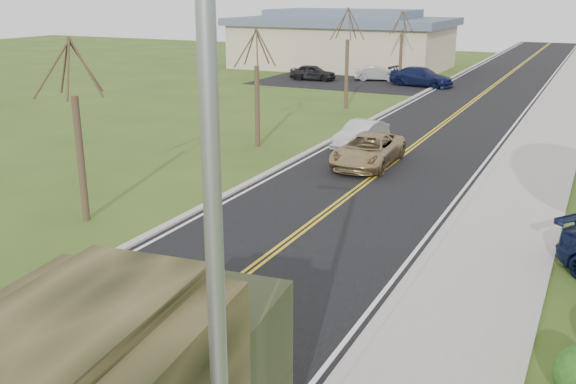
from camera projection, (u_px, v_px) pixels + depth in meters
The scene contains 15 objects.
road at pixel (472, 103), 44.40m from camera, with size 8.00×120.00×0.01m, color black.
curb_right at pixel (535, 106), 42.63m from camera, with size 0.30×120.00×0.12m, color #9E998E.
sidewalk_right at pixel (563, 109), 41.89m from camera, with size 3.20×120.00×0.10m, color #9E998E.
curb_left at pixel (413, 98), 46.14m from camera, with size 0.30×120.00×0.10m, color #9E998E.
street_light at pixel (208, 305), 6.36m from camera, with size 1.65×0.22×8.00m.
bare_tree_a at pixel (79, 144), 20.91m from camera, with size 1.93×2.26×6.08m.
bare_tree_b at pixel (257, 97), 31.22m from camera, with size 1.83×2.14×5.73m.
bare_tree_c at pixel (347, 66), 41.39m from camera, with size 2.04×2.39×6.42m.
bare_tree_d at pixel (401, 54), 51.73m from camera, with size 1.88×2.20×5.91m.
commercial_building at pixel (343, 40), 64.01m from camera, with size 25.50×21.50×5.65m.
suv_champagne at pixel (368, 150), 28.26m from camera, with size 2.29×4.97×1.38m, color #A0875A.
sedan_silver at pixel (361, 135), 31.51m from camera, with size 1.37×3.93×1.30m, color silver.
lot_car_dark at pixel (313, 72), 55.29m from camera, with size 1.58×3.94×1.34m, color black.
lot_car_silver at pixel (377, 73), 55.07m from camera, with size 1.32×3.79×1.25m, color #B2B2B7.
lot_car_navy at pixel (422, 77), 51.80m from camera, with size 2.12×5.22×1.51m, color #10173C.
Camera 1 is at (8.15, -5.29, 7.41)m, focal length 40.00 mm.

